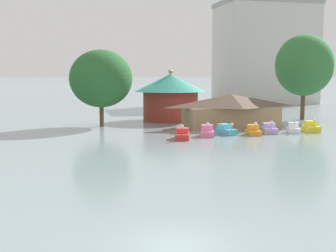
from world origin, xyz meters
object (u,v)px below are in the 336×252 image
pedal_boat_lavender (269,129)px  pedal_boat_white (293,129)px  shoreline_tree_mid (101,79)px  pedal_boat_orange (253,131)px  boathouse (231,110)px  pedal_boat_yellow (311,127)px  pedal_boat_pink (207,132)px  green_roof_pavilion (171,94)px  pedal_boat_cyan (226,130)px  pedal_boat_red (182,135)px  background_building_block (265,53)px  shoreline_tree_right (304,65)px

pedal_boat_lavender → pedal_boat_white: size_ratio=1.01×
shoreline_tree_mid → pedal_boat_lavender: bearing=-31.6°
pedal_boat_orange → boathouse: boathouse is taller
pedal_boat_lavender → shoreline_tree_mid: shoreline_tree_mid is taller
pedal_boat_yellow → shoreline_tree_mid: bearing=-103.7°
pedal_boat_pink → green_roof_pavilion: green_roof_pavilion is taller
pedal_boat_cyan → pedal_boat_orange: bearing=50.6°
pedal_boat_white → pedal_boat_lavender: bearing=-75.3°
pedal_boat_lavender → pedal_boat_white: 3.10m
pedal_boat_red → background_building_block: 64.87m
green_roof_pavilion → background_building_block: size_ratio=0.45×
shoreline_tree_right → background_building_block: bearing=72.3°
pedal_boat_lavender → pedal_boat_white: pedal_boat_lavender is taller
pedal_boat_red → pedal_boat_lavender: bearing=117.2°
shoreline_tree_mid → shoreline_tree_right: 31.71m
pedal_boat_pink → boathouse: size_ratio=0.20×
pedal_boat_yellow → shoreline_tree_right: 16.73m
pedal_boat_orange → shoreline_tree_mid: size_ratio=0.24×
pedal_boat_lavender → green_roof_pavilion: 19.17m
pedal_boat_red → pedal_boat_lavender: pedal_boat_red is taller
pedal_boat_yellow → background_building_block: 55.37m
pedal_boat_lavender → shoreline_tree_right: (12.40, 13.07, 8.02)m
pedal_boat_pink → boathouse: boathouse is taller
pedal_boat_cyan → pedal_boat_white: 8.67m
pedal_boat_red → pedal_boat_yellow: pedal_boat_yellow is taller
boathouse → green_roof_pavilion: (-5.64, 10.80, 1.68)m
shoreline_tree_mid → pedal_boat_cyan: bearing=-40.1°
shoreline_tree_right → pedal_boat_pink: bearing=-146.4°
pedal_boat_lavender → pedal_boat_red: bearing=-67.7°
background_building_block → pedal_boat_white: bearing=-112.7°
pedal_boat_pink → pedal_boat_white: bearing=108.9°
green_roof_pavilion → background_building_block: (32.56, 33.75, 8.20)m
pedal_boat_red → background_building_block: (36.01, 52.67, 11.77)m
pedal_boat_yellow → green_roof_pavilion: size_ratio=0.23×
pedal_boat_red → pedal_boat_pink: size_ratio=1.23×
pedal_boat_orange → pedal_boat_red: bearing=-71.4°
pedal_boat_pink → pedal_boat_white: pedal_boat_pink is taller
pedal_boat_lavender → shoreline_tree_mid: bearing=-108.6°
pedal_boat_lavender → background_building_block: (24.43, 50.75, 11.76)m
pedal_boat_pink → pedal_boat_cyan: (2.65, 0.90, -0.02)m
boathouse → shoreline_tree_right: 17.51m
pedal_boat_red → green_roof_pavilion: 19.55m
pedal_boat_white → shoreline_tree_mid: 26.10m
pedal_boat_red → background_building_block: bearing=163.4°
pedal_boat_lavender → boathouse: boathouse is taller
boathouse → background_building_block: (26.92, 44.55, 9.88)m
pedal_boat_cyan → boathouse: size_ratio=0.22×
pedal_boat_red → shoreline_tree_mid: size_ratio=0.32×
pedal_boat_cyan → green_roof_pavilion: 17.27m
pedal_boat_white → background_building_block: bearing=177.2°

